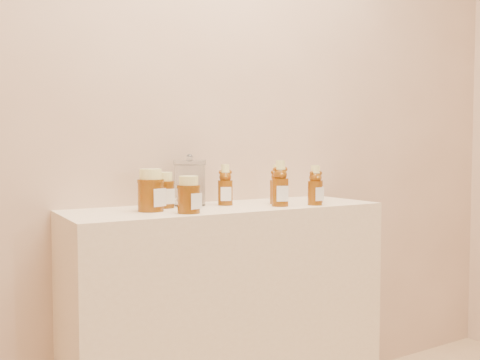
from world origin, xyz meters
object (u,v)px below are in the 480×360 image
bear_bottle_back_left (225,182)px  bear_bottle_front_left (280,180)px  display_table (228,324)px  honey_jar_left (151,190)px  glass_canister (190,181)px

bear_bottle_back_left → bear_bottle_front_left: (0.16, -0.14, 0.01)m
bear_bottle_front_left → display_table: bearing=170.5°
honey_jar_left → glass_canister: size_ratio=0.77×
display_table → bear_bottle_back_left: 0.54m
honey_jar_left → glass_canister: glass_canister is taller
display_table → bear_bottle_back_left: bearing=72.3°
honey_jar_left → bear_bottle_back_left: bearing=-13.6°
honey_jar_left → glass_canister: 0.22m
bear_bottle_front_left → honey_jar_left: bearing=-171.2°
display_table → glass_canister: size_ratio=6.28×
glass_canister → honey_jar_left: bearing=-152.4°
bear_bottle_front_left → honey_jar_left: 0.49m
bear_bottle_front_left → glass_canister: (-0.28, 0.19, -0.00)m
bear_bottle_back_left → honey_jar_left: 0.32m
bear_bottle_back_left → bear_bottle_front_left: size_ratio=0.91×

